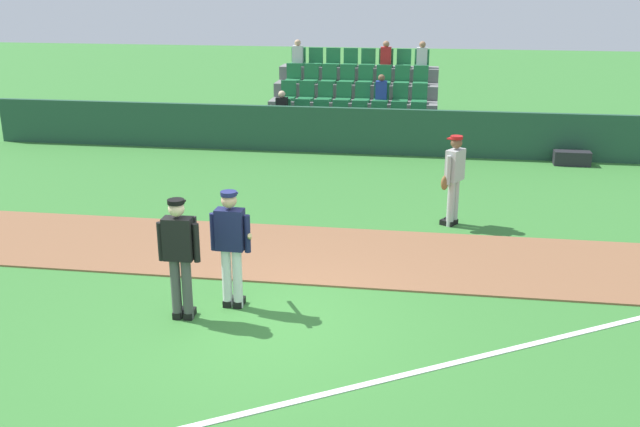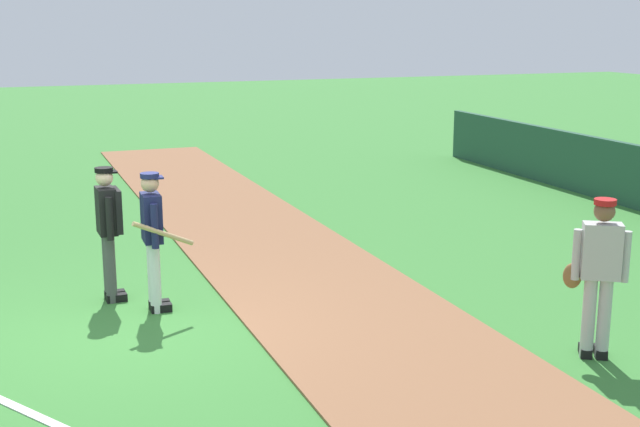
% 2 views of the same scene
% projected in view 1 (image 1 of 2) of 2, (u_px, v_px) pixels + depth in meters
% --- Properties ---
extents(ground_plane, '(80.00, 80.00, 0.00)m').
position_uv_depth(ground_plane, '(258.00, 323.00, 10.05)').
color(ground_plane, '#387A33').
extents(infield_dirt_path, '(28.00, 2.68, 0.03)m').
position_uv_depth(infield_dirt_path, '(294.00, 252.00, 12.58)').
color(infield_dirt_path, brown).
rests_on(infield_dirt_path, ground).
extents(foul_line_chalk, '(10.20, 6.48, 0.01)m').
position_uv_depth(foul_line_chalk, '(479.00, 357.00, 9.15)').
color(foul_line_chalk, white).
rests_on(foul_line_chalk, ground).
extents(dugout_fence, '(20.00, 0.16, 1.24)m').
position_uv_depth(dugout_fence, '(345.00, 130.00, 19.46)').
color(dugout_fence, '#234C38').
rests_on(dugout_fence, ground).
extents(stadium_bleachers, '(5.00, 3.80, 2.70)m').
position_uv_depth(stadium_bleachers, '(354.00, 111.00, 21.59)').
color(stadium_bleachers, slate).
rests_on(stadium_bleachers, ground).
extents(batter_navy_jersey, '(0.68, 0.78, 1.76)m').
position_uv_depth(batter_navy_jersey, '(231.00, 245.00, 10.26)').
color(batter_navy_jersey, white).
rests_on(batter_navy_jersey, ground).
extents(umpire_home_plate, '(0.59, 0.31, 1.76)m').
position_uv_depth(umpire_home_plate, '(180.00, 252.00, 9.91)').
color(umpire_home_plate, '#4C4C4C').
rests_on(umpire_home_plate, ground).
extents(runner_grey_jersey, '(0.48, 0.58, 1.76)m').
position_uv_depth(runner_grey_jersey, '(454.00, 177.00, 13.69)').
color(runner_grey_jersey, '#B2B2B2').
rests_on(runner_grey_jersey, ground).
extents(equipment_bag, '(0.90, 0.36, 0.36)m').
position_uv_depth(equipment_bag, '(572.00, 158.00, 18.34)').
color(equipment_bag, '#232328').
rests_on(equipment_bag, ground).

